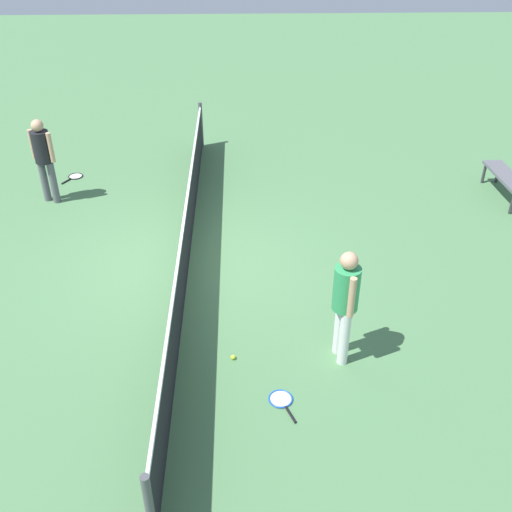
{
  "coord_description": "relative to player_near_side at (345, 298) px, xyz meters",
  "views": [
    {
      "loc": [
        -8.4,
        -0.9,
        5.67
      ],
      "look_at": [
        -1.18,
        -1.11,
        0.9
      ],
      "focal_mm": 41.84,
      "sensor_mm": 36.0,
      "label": 1
    }
  ],
  "objects": [
    {
      "name": "tennis_ball_by_net",
      "position": [
        -0.01,
        1.46,
        -0.98
      ],
      "size": [
        0.07,
        0.07,
        0.07
      ],
      "primitive_type": "sphere",
      "color": "#C6E033",
      "rests_on": "ground_plane"
    },
    {
      "name": "tennis_ball_midcourt",
      "position": [
        1.28,
        -0.38,
        -0.98
      ],
      "size": [
        0.07,
        0.07,
        0.07
      ],
      "primitive_type": "sphere",
      "color": "#C6E033",
      "rests_on": "ground_plane"
    },
    {
      "name": "tennis_racket_far_player",
      "position": [
        5.74,
        4.9,
        -1.0
      ],
      "size": [
        0.59,
        0.44,
        0.03
      ],
      "color": "black",
      "rests_on": "ground_plane"
    },
    {
      "name": "player_far_side",
      "position": [
        4.67,
        5.1,
        0.0
      ],
      "size": [
        0.45,
        0.51,
        1.7
      ],
      "color": "#595960",
      "rests_on": "ground_plane"
    },
    {
      "name": "ground_plane",
      "position": [
        2.35,
        2.23,
        -1.01
      ],
      "size": [
        40.0,
        40.0,
        0.0
      ],
      "primitive_type": "plane",
      "color": "#4C7A4C"
    },
    {
      "name": "court_net",
      "position": [
        2.35,
        2.23,
        -0.51
      ],
      "size": [
        10.09,
        0.09,
        1.07
      ],
      "color": "#4C4C51",
      "rests_on": "ground_plane"
    },
    {
      "name": "courtside_bench",
      "position": [
        4.57,
        -3.99,
        -0.59
      ],
      "size": [
        1.52,
        0.48,
        0.48
      ],
      "color": "#595960",
      "rests_on": "ground_plane"
    },
    {
      "name": "player_near_side",
      "position": [
        0.0,
        0.0,
        0.0
      ],
      "size": [
        0.53,
        0.39,
        1.7
      ],
      "color": "white",
      "rests_on": "ground_plane"
    },
    {
      "name": "tennis_racket_near_player",
      "position": [
        -0.79,
        0.85,
        -1.0
      ],
      "size": [
        0.6,
        0.41,
        0.03
      ],
      "color": "blue",
      "rests_on": "ground_plane"
    }
  ]
}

